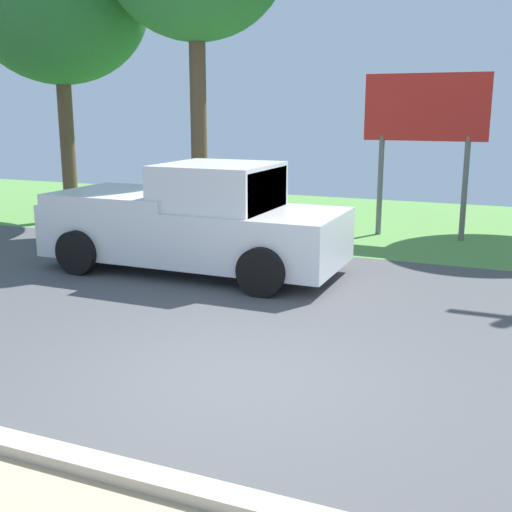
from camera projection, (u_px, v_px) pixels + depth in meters
The scene contains 4 objects.
ground_plane at pixel (319, 305), 9.33m from camera, with size 40.00×22.00×0.20m.
pickup_truck at pixel (195, 221), 10.98m from camera, with size 5.20×2.28×1.88m.
roadside_billboard at pixel (425, 119), 13.46m from camera, with size 2.60×0.12×3.50m.
tree_right_far at pixel (58, 1), 15.02m from camera, with size 4.29×4.29×7.23m.
Camera 1 is at (2.61, -5.63, 2.78)m, focal length 44.56 mm.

